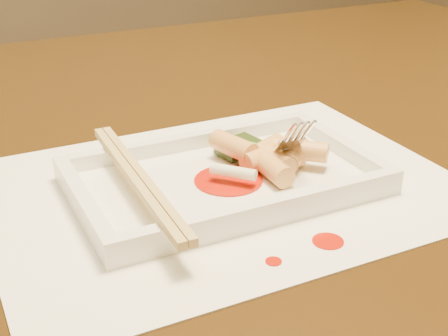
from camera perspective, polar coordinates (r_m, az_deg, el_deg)
name	(u,v)px	position (r m, az deg, el deg)	size (l,w,h in m)	color
table	(210,199)	(0.74, -1.32, -2.86)	(1.40, 0.90, 0.75)	black
placemat	(224,187)	(0.55, 0.00, -1.77)	(0.40, 0.30, 0.00)	white
sauce_splatter_a	(328,241)	(0.48, 9.48, -6.62)	(0.02, 0.02, 0.00)	#B61505
sauce_splatter_b	(274,261)	(0.45, 4.55, -8.51)	(0.01, 0.01, 0.00)	#B61505
plate_base	(224,182)	(0.55, 0.00, -1.33)	(0.26, 0.16, 0.01)	white
plate_rim_far	(190,141)	(0.60, -3.12, 2.48)	(0.26, 0.01, 0.01)	white
plate_rim_near	(266,209)	(0.48, 3.90, -3.73)	(0.26, 0.01, 0.01)	white
plate_rim_left	(83,202)	(0.50, -12.76, -3.01)	(0.01, 0.14, 0.01)	white
plate_rim_right	(341,146)	(0.60, 10.68, 2.01)	(0.01, 0.14, 0.01)	white
veg_piece	(239,147)	(0.59, 1.34, 1.95)	(0.04, 0.03, 0.01)	black
scallion_white	(233,172)	(0.53, 0.87, -0.35)	(0.01, 0.01, 0.04)	#EAEACC
scallion_green	(255,148)	(0.57, 2.89, 1.86)	(0.01, 0.01, 0.09)	green
chopstick_a	(133,179)	(0.51, -8.32, -1.01)	(0.01, 0.22, 0.01)	tan
chopstick_b	(142,177)	(0.51, -7.47, -0.83)	(0.01, 0.22, 0.01)	tan
fork	(286,80)	(0.56, 5.65, 7.99)	(0.09, 0.10, 0.14)	silver
sauce_blob_0	(228,180)	(0.54, 0.41, -1.13)	(0.06, 0.06, 0.00)	#B61505
rice_cake_0	(273,169)	(0.54, 4.53, -0.06)	(0.02, 0.02, 0.04)	#E2B769
rice_cake_1	(275,159)	(0.56, 4.71, 0.82)	(0.02, 0.02, 0.04)	#E2B769
rice_cake_2	(234,146)	(0.57, 0.89, 1.99)	(0.02, 0.02, 0.05)	#E2B769
rice_cake_3	(265,150)	(0.57, 3.77, 1.67)	(0.02, 0.02, 0.04)	#E2B769
rice_cake_4	(295,155)	(0.57, 6.51, 1.23)	(0.02, 0.02, 0.05)	#E2B769
rice_cake_5	(301,150)	(0.56, 7.04, 1.64)	(0.02, 0.02, 0.05)	#E2B769
rice_cake_6	(280,157)	(0.56, 5.15, 1.05)	(0.02, 0.02, 0.04)	#E2B769
rice_cake_7	(267,156)	(0.56, 3.94, 1.06)	(0.02, 0.02, 0.05)	#E2B769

